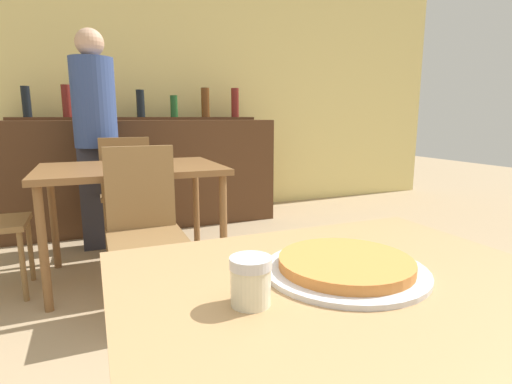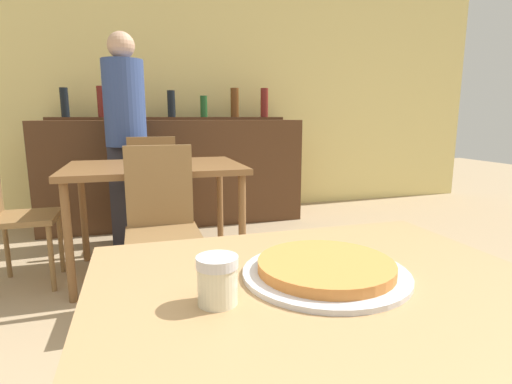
# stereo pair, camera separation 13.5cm
# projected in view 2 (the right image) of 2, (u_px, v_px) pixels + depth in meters

# --- Properties ---
(wall_back) EXTENTS (8.00, 0.05, 2.80)m
(wall_back) POSITION_uv_depth(u_px,v_px,m) (168.00, 89.00, 4.46)
(wall_back) COLOR #EAD684
(wall_back) RESTS_ON ground_plane
(dining_table_near) EXTENTS (0.99, 0.80, 0.75)m
(dining_table_near) POSITION_uv_depth(u_px,v_px,m) (323.00, 322.00, 0.87)
(dining_table_near) COLOR #A87F51
(dining_table_near) RESTS_ON ground_plane
(dining_table_far) EXTENTS (1.18, 0.85, 0.78)m
(dining_table_far) POSITION_uv_depth(u_px,v_px,m) (155.00, 176.00, 2.78)
(dining_table_far) COLOR brown
(dining_table_far) RESTS_ON ground_plane
(bar_counter) EXTENTS (2.60, 0.56, 1.07)m
(bar_counter) POSITION_uv_depth(u_px,v_px,m) (175.00, 172.00, 4.15)
(bar_counter) COLOR #4C2D19
(bar_counter) RESTS_ON ground_plane
(bar_back_shelf) EXTENTS (2.39, 0.24, 0.34)m
(bar_back_shelf) POSITION_uv_depth(u_px,v_px,m) (173.00, 112.00, 4.17)
(bar_back_shelf) COLOR #4C2D19
(bar_back_shelf) RESTS_ON bar_counter
(chair_far_side_front) EXTENTS (0.40, 0.40, 0.94)m
(chair_far_side_front) POSITION_uv_depth(u_px,v_px,m) (162.00, 218.00, 2.25)
(chair_far_side_front) COLOR olive
(chair_far_side_front) RESTS_ON ground_plane
(chair_far_side_back) EXTENTS (0.40, 0.40, 0.94)m
(chair_far_side_back) POSITION_uv_depth(u_px,v_px,m) (153.00, 184.00, 3.37)
(chair_far_side_back) COLOR olive
(chair_far_side_back) RESTS_ON ground_plane
(chair_far_side_left) EXTENTS (0.40, 0.40, 0.94)m
(chair_far_side_left) POSITION_uv_depth(u_px,v_px,m) (8.00, 206.00, 2.55)
(chair_far_side_left) COLOR olive
(chair_far_side_left) RESTS_ON ground_plane
(pizza_tray) EXTENTS (0.37, 0.37, 0.04)m
(pizza_tray) POSITION_uv_depth(u_px,v_px,m) (326.00, 269.00, 0.89)
(pizza_tray) COLOR silver
(pizza_tray) RESTS_ON dining_table_near
(cheese_shaker) EXTENTS (0.08, 0.08, 0.09)m
(cheese_shaker) POSITION_uv_depth(u_px,v_px,m) (217.00, 280.00, 0.76)
(cheese_shaker) COLOR beige
(cheese_shaker) RESTS_ON dining_table_near
(person_standing) EXTENTS (0.34, 0.34, 1.79)m
(person_standing) POSITION_uv_depth(u_px,v_px,m) (126.00, 132.00, 3.39)
(person_standing) COLOR #2D2D38
(person_standing) RESTS_ON ground_plane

